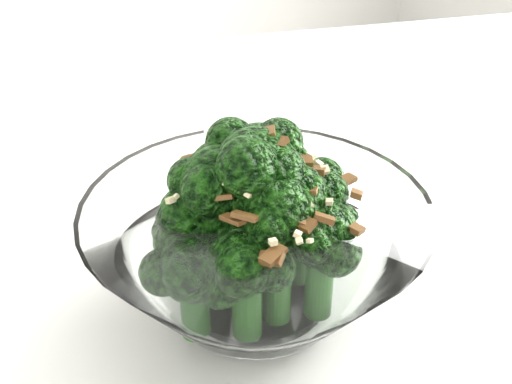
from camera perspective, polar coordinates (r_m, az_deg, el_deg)
table at (r=0.53m, az=-11.00°, el=-11.02°), size 1.39×1.14×0.75m
broccoli_dish at (r=0.41m, az=-0.05°, el=-4.33°), size 0.20×0.20×0.12m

